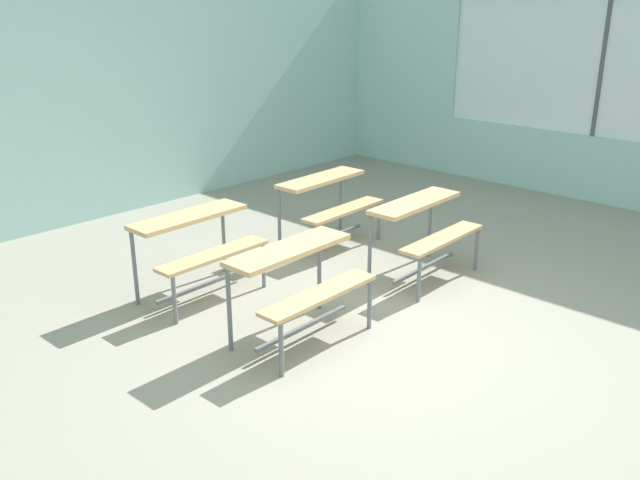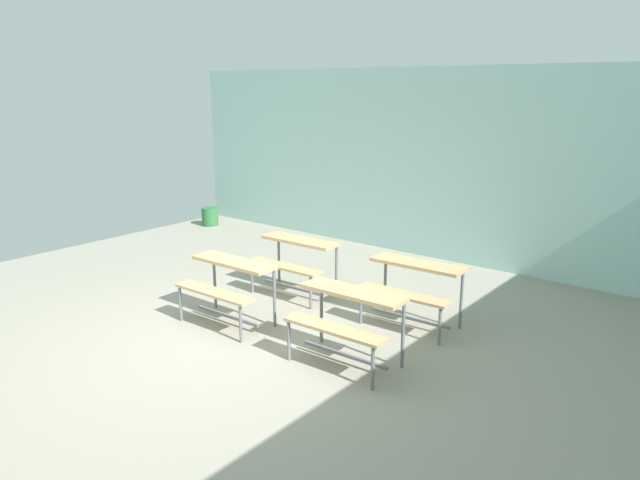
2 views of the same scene
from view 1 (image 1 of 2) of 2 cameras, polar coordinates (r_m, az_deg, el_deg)
name	(u,v)px [view 1 (image 1 of 2)]	position (r m, az deg, el deg)	size (l,w,h in m)	color
ground	(378,346)	(5.34, 4.90, -8.97)	(10.00, 9.00, 0.05)	gray
wall_back	(73,94)	(8.31, -20.22, 11.50)	(10.00, 0.12, 3.00)	#A8D1CC
desk_bench_r0c0	(299,272)	(5.16, -1.77, -2.74)	(1.11, 0.61, 0.74)	tan
desk_bench_r0c1	(424,221)	(6.39, 8.81, 1.60)	(1.12, 0.62, 0.74)	tan
desk_bench_r1c0	(197,236)	(6.01, -10.34, 0.32)	(1.11, 0.62, 0.74)	tan
desk_bench_r1c1	(329,195)	(7.15, 0.74, 3.82)	(1.12, 0.63, 0.74)	tan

